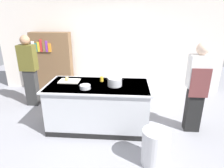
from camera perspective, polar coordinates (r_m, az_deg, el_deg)
ground_plane at (r=4.09m, az=-3.80°, el=-12.13°), size 10.00×10.00×0.00m
back_wall at (r=5.59m, az=-1.04°, el=13.16°), size 6.40×0.12×3.00m
counter_island at (r=3.86m, az=-3.96°, el=-6.29°), size 1.98×0.98×0.90m
cutting_board at (r=3.95m, az=-12.44°, el=0.87°), size 0.40×0.28×0.02m
onion at (r=3.93m, az=-13.17°, el=1.50°), size 0.08×0.08×0.08m
stock_pot at (r=3.61m, az=0.82°, el=0.61°), size 0.33×0.27×0.15m
mixing_bowl at (r=3.51m, az=-7.92°, el=-0.84°), size 0.19×0.19×0.07m
juice_cup at (r=3.85m, az=-3.07°, el=1.45°), size 0.07×0.07×0.10m
trash_bin at (r=3.14m, az=12.60°, el=-17.70°), size 0.41×0.41×0.57m
person_chef at (r=3.88m, az=23.75°, el=-0.70°), size 0.38×0.25×1.72m
person_guest at (r=5.04m, az=-23.20°, el=3.90°), size 0.38×0.24×1.72m
bookshelf at (r=5.78m, az=-17.13°, el=6.00°), size 1.10×0.31×1.70m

